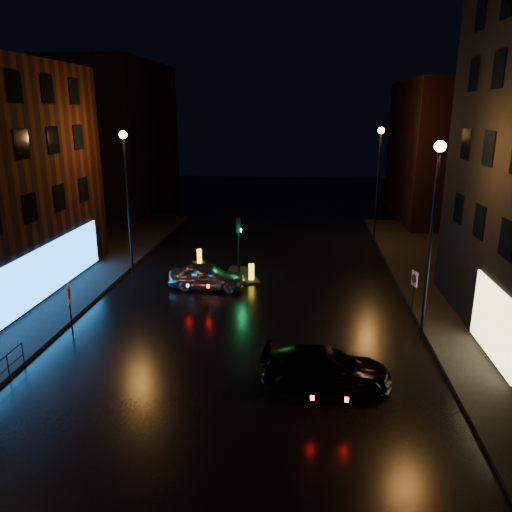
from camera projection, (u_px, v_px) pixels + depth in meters
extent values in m
plane|color=black|center=(220.00, 407.00, 16.62)|extent=(120.00, 120.00, 0.00)
cube|color=black|center=(118.00, 136.00, 49.58)|extent=(8.00, 16.00, 14.00)
cube|color=black|center=(446.00, 151.00, 44.11)|extent=(8.00, 14.00, 12.00)
cylinder|color=black|center=(128.00, 207.00, 29.60)|extent=(0.14, 0.14, 8.00)
cylinder|color=black|center=(123.00, 138.00, 28.47)|extent=(0.20, 0.20, 0.25)
sphere|color=orange|center=(123.00, 135.00, 28.43)|extent=(0.44, 0.44, 0.44)
cylinder|color=black|center=(430.00, 249.00, 20.51)|extent=(0.14, 0.14, 8.00)
cylinder|color=black|center=(440.00, 150.00, 19.38)|extent=(0.20, 0.20, 0.25)
sphere|color=orange|center=(440.00, 146.00, 19.34)|extent=(0.44, 0.44, 0.44)
cylinder|color=black|center=(377.00, 190.00, 35.79)|extent=(0.14, 0.14, 8.00)
cylinder|color=black|center=(381.00, 133.00, 34.67)|extent=(0.20, 0.20, 0.25)
sphere|color=orange|center=(381.00, 130.00, 34.62)|extent=(0.44, 0.44, 0.44)
cube|color=black|center=(239.00, 273.00, 30.09)|extent=(1.40, 2.40, 0.12)
cylinder|color=black|center=(239.00, 252.00, 29.71)|extent=(0.12, 0.12, 2.80)
cube|color=black|center=(239.00, 225.00, 29.27)|extent=(0.28, 0.22, 0.90)
cylinder|color=#0CFF59|center=(241.00, 230.00, 29.33)|extent=(0.05, 0.18, 0.18)
cylinder|color=black|center=(23.00, 354.00, 19.14)|extent=(0.04, 0.04, 1.00)
imported|color=#9B9DA3|center=(207.00, 276.00, 27.53)|extent=(4.19, 1.77, 1.41)
imported|color=black|center=(326.00, 368.00, 17.79)|extent=(4.65, 1.98, 1.34)
cube|color=black|center=(251.00, 280.00, 28.82)|extent=(1.17, 1.40, 0.10)
cube|color=yellow|center=(251.00, 272.00, 28.68)|extent=(0.32, 0.27, 0.99)
cube|color=black|center=(251.00, 272.00, 28.68)|extent=(0.28, 0.13, 0.59)
cube|color=black|center=(200.00, 264.00, 31.90)|extent=(1.15, 1.37, 0.10)
cube|color=#FFF719|center=(199.00, 257.00, 31.77)|extent=(0.32, 0.26, 0.97)
cube|color=black|center=(199.00, 257.00, 31.77)|extent=(0.28, 0.12, 0.58)
cylinder|color=black|center=(71.00, 313.00, 21.28)|extent=(0.06, 0.06, 2.37)
cube|color=silver|center=(68.00, 294.00, 21.03)|extent=(0.23, 0.58, 0.81)
cylinder|color=#B20C0C|center=(69.00, 294.00, 21.04)|extent=(0.16, 0.46, 0.47)
cylinder|color=black|center=(413.00, 294.00, 23.79)|extent=(0.06, 0.06, 2.13)
cube|color=silver|center=(415.00, 279.00, 23.57)|extent=(0.19, 0.53, 0.73)
cylinder|color=#B20C0C|center=(414.00, 279.00, 23.56)|extent=(0.13, 0.42, 0.43)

